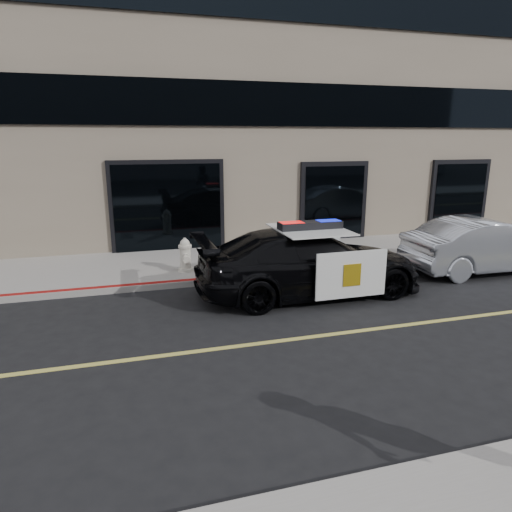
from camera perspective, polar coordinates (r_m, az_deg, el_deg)
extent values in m
plane|color=black|center=(8.17, 1.49, -10.77)|extent=(120.00, 120.00, 0.00)
cube|color=gray|center=(12.95, -5.52, -0.85)|extent=(60.00, 3.50, 0.15)
cube|color=#756856|center=(17.86, -9.41, 22.41)|extent=(60.00, 7.00, 12.00)
imported|color=black|center=(10.44, 6.65, -0.78)|extent=(2.18, 5.21, 1.51)
cube|color=white|center=(9.72, 11.85, -2.30)|extent=(1.61, 0.05, 1.00)
cube|color=white|center=(11.59, 6.85, 0.63)|extent=(1.61, 0.05, 1.00)
cube|color=white|center=(10.26, 6.77, 3.34)|extent=(1.52, 1.82, 0.03)
cube|color=gold|center=(9.70, 11.93, -2.35)|extent=(0.40, 0.02, 0.48)
cube|color=black|center=(10.25, 6.78, 3.82)|extent=(1.44, 0.39, 0.18)
cube|color=red|center=(10.08, 4.49, 3.78)|extent=(0.50, 0.33, 0.16)
cube|color=#0C19CC|center=(10.42, 9.01, 4.00)|extent=(0.50, 0.33, 0.16)
imported|color=silver|center=(13.58, 26.89, 1.19)|extent=(1.73, 4.48, 1.46)
cylinder|color=beige|center=(11.95, -8.76, -1.66)|extent=(0.40, 0.40, 0.09)
cylinder|color=beige|center=(11.87, -8.82, -0.18)|extent=(0.29, 0.29, 0.55)
cylinder|color=beige|center=(11.80, -8.87, 1.21)|extent=(0.34, 0.34, 0.07)
sphere|color=beige|center=(11.78, -8.88, 1.52)|extent=(0.25, 0.25, 0.25)
cylinder|color=beige|center=(11.76, -8.90, 2.04)|extent=(0.08, 0.08, 0.08)
cylinder|color=beige|center=(12.03, -8.95, 0.39)|extent=(0.14, 0.13, 0.14)
cylinder|color=beige|center=(11.67, -8.71, -0.04)|extent=(0.14, 0.13, 0.14)
cylinder|color=beige|center=(11.66, -8.67, -0.45)|extent=(0.19, 0.15, 0.19)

